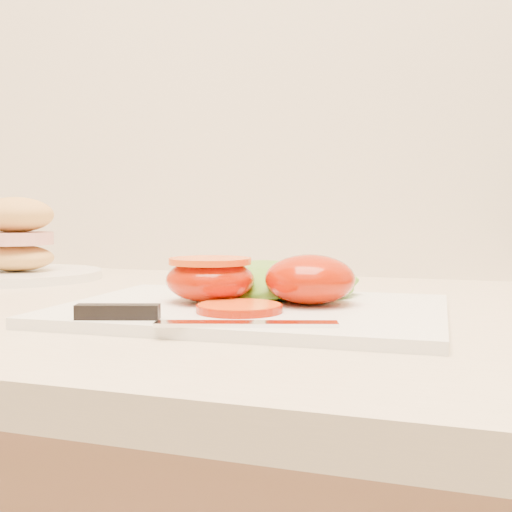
% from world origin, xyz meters
% --- Properties ---
extents(cutting_board, '(0.36, 0.27, 0.01)m').
position_xyz_m(cutting_board, '(-0.11, 1.61, 0.94)').
color(cutting_board, white).
rests_on(cutting_board, counter).
extents(tomato_half_dome, '(0.09, 0.09, 0.05)m').
position_xyz_m(tomato_half_dome, '(-0.06, 1.64, 0.96)').
color(tomato_half_dome, '#B51900').
rests_on(tomato_half_dome, cutting_board).
extents(tomato_half_cut, '(0.09, 0.09, 0.04)m').
position_xyz_m(tomato_half_cut, '(-0.15, 1.62, 0.96)').
color(tomato_half_cut, '#B51900').
rests_on(tomato_half_cut, cutting_board).
extents(tomato_slice_0, '(0.07, 0.07, 0.01)m').
position_xyz_m(tomato_slice_0, '(-0.11, 1.57, 0.94)').
color(tomato_slice_0, orange).
rests_on(tomato_slice_0, cutting_board).
extents(lettuce_leaf_0, '(0.19, 0.16, 0.03)m').
position_xyz_m(lettuce_leaf_0, '(-0.13, 1.68, 0.95)').
color(lettuce_leaf_0, '#63AA2D').
rests_on(lettuce_leaf_0, cutting_board).
extents(lettuce_leaf_1, '(0.15, 0.13, 0.03)m').
position_xyz_m(lettuce_leaf_1, '(-0.08, 1.69, 0.95)').
color(lettuce_leaf_1, '#63AA2D').
rests_on(lettuce_leaf_1, cutting_board).
extents(knife, '(0.21, 0.06, 0.01)m').
position_xyz_m(knife, '(-0.14, 1.51, 0.94)').
color(knife, silver).
rests_on(knife, cutting_board).
extents(sandwich_plate, '(0.24, 0.24, 0.12)m').
position_xyz_m(sandwich_plate, '(-0.53, 1.81, 0.97)').
color(sandwich_plate, white).
rests_on(sandwich_plate, counter).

